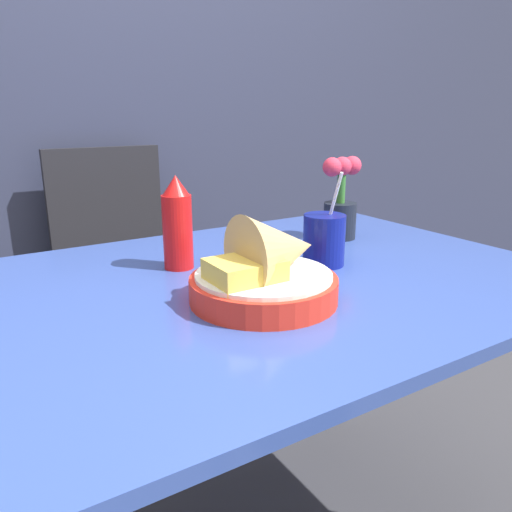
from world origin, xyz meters
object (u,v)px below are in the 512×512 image
object	(u,v)px
food_basket	(269,270)
flower_vase	(340,203)
chair_far_window	(118,260)
ketchup_bottle	(177,224)
drink_cup	(323,241)

from	to	relation	value
food_basket	flower_vase	world-z (taller)	flower_vase
chair_far_window	ketchup_bottle	bearing A→B (deg)	-95.24
food_basket	drink_cup	distance (m)	0.25
chair_far_window	flower_vase	size ratio (longest dim) A/B	4.32
chair_far_window	ketchup_bottle	distance (m)	0.76
drink_cup	flower_vase	xyz separation A→B (m)	(0.19, 0.16, 0.04)
chair_far_window	flower_vase	distance (m)	0.85
chair_far_window	flower_vase	xyz separation A→B (m)	(0.41, -0.69, 0.27)
drink_cup	flower_vase	world-z (taller)	flower_vase
ketchup_bottle	drink_cup	size ratio (longest dim) A/B	0.97
chair_far_window	flower_vase	bearing A→B (deg)	-59.06
food_basket	ketchup_bottle	distance (m)	0.28
ketchup_bottle	drink_cup	bearing A→B (deg)	-27.70
ketchup_bottle	flower_vase	distance (m)	0.48
food_basket	flower_vase	bearing A→B (deg)	34.08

